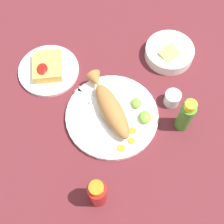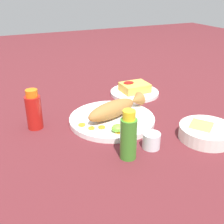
{
  "view_description": "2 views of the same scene",
  "coord_description": "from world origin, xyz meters",
  "views": [
    {
      "loc": [
        0.44,
        -0.05,
        0.93
      ],
      "look_at": [
        0.0,
        0.0,
        0.04
      ],
      "focal_mm": 50.0,
      "sensor_mm": 36.0,
      "label": 1
    },
    {
      "loc": [
        0.37,
        0.81,
        0.45
      ],
      "look_at": [
        0.0,
        0.0,
        0.04
      ],
      "focal_mm": 45.0,
      "sensor_mm": 36.0,
      "label": 2
    }
  ],
  "objects": [
    {
      "name": "ground_plane",
      "position": [
        0.0,
        0.0,
        0.0
      ],
      "size": [
        4.0,
        4.0,
        0.0
      ],
      "primitive_type": "plane",
      "color": "#561E23"
    },
    {
      "name": "main_plate",
      "position": [
        0.0,
        0.0,
        0.01
      ],
      "size": [
        0.3,
        0.3,
        0.02
      ],
      "primitive_type": "cylinder",
      "color": "white",
      "rests_on": "ground_plane"
    },
    {
      "name": "fried_fish",
      "position": [
        -0.02,
        -0.01,
        0.05
      ],
      "size": [
        0.26,
        0.14,
        0.06
      ],
      "rotation": [
        0.0,
        0.0,
        0.33
      ],
      "color": "#996633",
      "rests_on": "main_plate"
    },
    {
      "name": "fork_near",
      "position": [
        -0.04,
        -0.07,
        0.02
      ],
      "size": [
        0.17,
        0.11,
        0.0
      ],
      "rotation": [
        0.0,
        0.0,
        3.68
      ],
      "color": "silver",
      "rests_on": "main_plate"
    },
    {
      "name": "fork_far",
      "position": [
        -0.07,
        -0.03,
        0.02
      ],
      "size": [
        0.1,
        0.17,
        0.0
      ],
      "rotation": [
        0.0,
        0.0,
        4.22
      ],
      "color": "silver",
      "rests_on": "main_plate"
    },
    {
      "name": "carrot_slice_near",
      "position": [
        0.12,
        0.02,
        0.02
      ],
      "size": [
        0.02,
        0.02,
        0.0
      ],
      "primitive_type": "cylinder",
      "color": "orange",
      "rests_on": "main_plate"
    },
    {
      "name": "carrot_slice_mid",
      "position": [
        0.1,
        0.05,
        0.02
      ],
      "size": [
        0.02,
        0.02,
        0.0
      ],
      "primitive_type": "cylinder",
      "color": "orange",
      "rests_on": "main_plate"
    },
    {
      "name": "carrot_slice_far",
      "position": [
        0.06,
        0.06,
        0.02
      ],
      "size": [
        0.02,
        0.02,
        0.0
      ],
      "primitive_type": "cylinder",
      "color": "orange",
      "rests_on": "main_plate"
    },
    {
      "name": "carrot_slice_extra",
      "position": [
        0.03,
        0.11,
        0.02
      ],
      "size": [
        0.03,
        0.03,
        0.0
      ],
      "primitive_type": "cylinder",
      "color": "orange",
      "rests_on": "main_plate"
    },
    {
      "name": "lime_wedge_main",
      "position": [
        0.03,
        0.1,
        0.03
      ],
      "size": [
        0.04,
        0.04,
        0.02
      ],
      "primitive_type": "ellipsoid",
      "color": "#6BB233",
      "rests_on": "main_plate"
    },
    {
      "name": "lime_wedge_side",
      "position": [
        -0.03,
        0.08,
        0.03
      ],
      "size": [
        0.04,
        0.03,
        0.02
      ],
      "primitive_type": "ellipsoid",
      "color": "#6BB233",
      "rests_on": "main_plate"
    },
    {
      "name": "hot_sauce_bottle_red",
      "position": [
        0.26,
        -0.07,
        0.06
      ],
      "size": [
        0.05,
        0.05,
        0.14
      ],
      "color": "#B21914",
      "rests_on": "ground_plane"
    },
    {
      "name": "hot_sauce_bottle_green",
      "position": [
        0.05,
        0.22,
        0.07
      ],
      "size": [
        0.05,
        0.05,
        0.15
      ],
      "color": "#3D8428",
      "rests_on": "ground_plane"
    },
    {
      "name": "salt_cup",
      "position": [
        -0.03,
        0.21,
        0.02
      ],
      "size": [
        0.05,
        0.05,
        0.05
      ],
      "color": "silver",
      "rests_on": "ground_plane"
    },
    {
      "name": "side_plate_fries",
      "position": [
        -0.2,
        -0.2,
        0.01
      ],
      "size": [
        0.21,
        0.21,
        0.01
      ],
      "primitive_type": "cylinder",
      "color": "white",
      "rests_on": "ground_plane"
    },
    {
      "name": "fries_pile",
      "position": [
        -0.2,
        -0.2,
        0.03
      ],
      "size": [
        0.12,
        0.1,
        0.04
      ],
      "color": "gold",
      "rests_on": "side_plate_fries"
    },
    {
      "name": "guacamole_bowl",
      "position": [
        -0.22,
        0.23,
        0.02
      ],
      "size": [
        0.17,
        0.17,
        0.05
      ],
      "color": "white",
      "rests_on": "ground_plane"
    }
  ]
}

